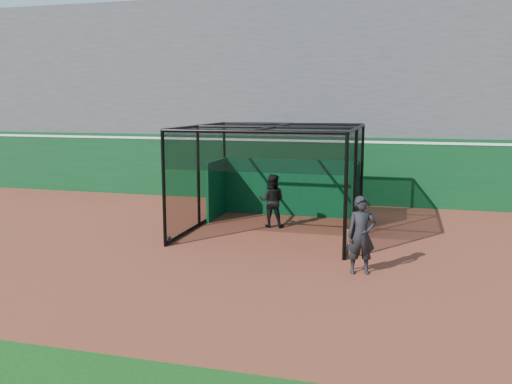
# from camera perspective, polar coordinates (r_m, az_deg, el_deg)

# --- Properties ---
(ground) EXTENTS (120.00, 120.00, 0.00)m
(ground) POSITION_cam_1_polar(r_m,az_deg,el_deg) (13.24, -5.99, -7.20)
(ground) COLOR brown
(ground) RESTS_ON ground
(outfield_wall) EXTENTS (50.00, 0.50, 2.50)m
(outfield_wall) POSITION_cam_1_polar(r_m,az_deg,el_deg) (20.98, 2.41, 2.61)
(outfield_wall) COLOR #0A3C19
(outfield_wall) RESTS_ON ground
(grandstand) EXTENTS (50.00, 7.85, 8.95)m
(grandstand) POSITION_cam_1_polar(r_m,az_deg,el_deg) (24.53, 4.48, 11.04)
(grandstand) COLOR #4C4C4F
(grandstand) RESTS_ON ground
(batting_cage) EXTENTS (4.80, 5.03, 3.07)m
(batting_cage) POSITION_cam_1_polar(r_m,az_deg,el_deg) (15.87, 1.88, 1.28)
(batting_cage) COLOR black
(batting_cage) RESTS_ON ground
(batter) EXTENTS (0.83, 0.66, 1.62)m
(batter) POSITION_cam_1_polar(r_m,az_deg,el_deg) (16.51, 1.71, -0.92)
(batter) COLOR black
(batter) RESTS_ON ground
(on_deck_player) EXTENTS (0.73, 0.58, 1.75)m
(on_deck_player) POSITION_cam_1_polar(r_m,az_deg,el_deg) (12.23, 11.02, -4.50)
(on_deck_player) COLOR black
(on_deck_player) RESTS_ON ground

